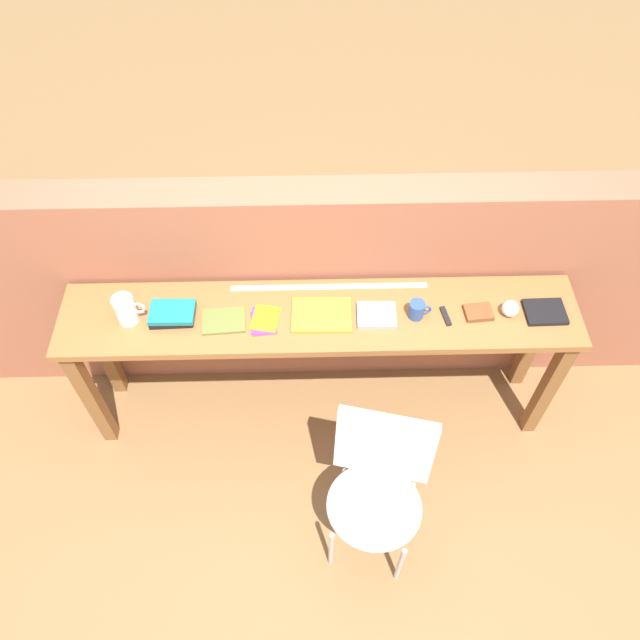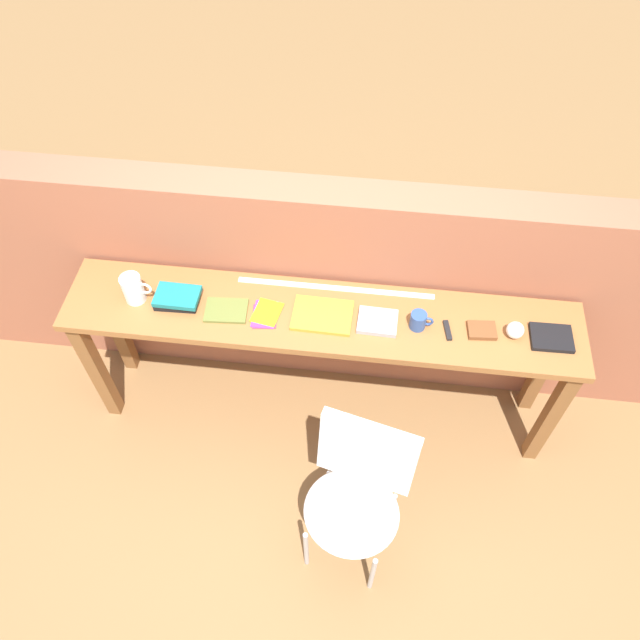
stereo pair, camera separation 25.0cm
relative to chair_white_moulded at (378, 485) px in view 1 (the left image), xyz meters
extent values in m
plane|color=olive|center=(-0.25, 0.42, -0.53)|extent=(40.00, 40.00, 0.00)
cube|color=#9E5B42|center=(-0.25, 1.06, 0.15)|extent=(6.00, 0.20, 1.36)
cube|color=#996033|center=(-0.25, 0.72, 0.33)|extent=(2.50, 0.44, 0.04)
cube|color=brown|center=(-1.44, 0.56, -0.11)|extent=(0.07, 0.07, 0.84)
cube|color=brown|center=(0.94, 0.56, -0.11)|extent=(0.07, 0.07, 0.84)
cube|color=brown|center=(-1.44, 0.88, -0.11)|extent=(0.07, 0.07, 0.84)
cube|color=brown|center=(0.94, 0.88, -0.11)|extent=(0.07, 0.07, 0.84)
ellipsoid|color=silver|center=(-0.02, -0.07, -0.08)|extent=(0.53, 0.51, 0.08)
cube|color=silver|center=(0.03, 0.12, 0.16)|extent=(0.45, 0.20, 0.40)
cylinder|color=#B2B2B7|center=(-0.21, -0.18, -0.32)|extent=(0.02, 0.02, 0.41)
cylinder|color=#B2B2B7|center=(0.11, -0.26, -0.32)|extent=(0.02, 0.02, 0.41)
cylinder|color=#B2B2B7|center=(-0.14, 0.13, -0.32)|extent=(0.02, 0.02, 0.41)
cylinder|color=#B2B2B7|center=(0.18, 0.05, -0.32)|extent=(0.02, 0.02, 0.41)
cylinder|color=white|center=(-1.15, 0.71, 0.43)|extent=(0.10, 0.10, 0.15)
cone|color=white|center=(-1.15, 0.68, 0.52)|extent=(0.04, 0.03, 0.04)
torus|color=white|center=(-1.09, 0.71, 0.44)|extent=(0.07, 0.01, 0.07)
cube|color=black|center=(-0.95, 0.71, 0.37)|extent=(0.21, 0.14, 0.03)
cube|color=#19757A|center=(-0.94, 0.71, 0.40)|extent=(0.21, 0.15, 0.03)
cube|color=olive|center=(-0.70, 0.68, 0.36)|extent=(0.21, 0.16, 0.01)
cube|color=#E5334C|center=(-0.51, 0.67, 0.35)|extent=(0.13, 0.16, 0.00)
cube|color=purple|center=(-0.51, 0.68, 0.36)|extent=(0.11, 0.16, 0.00)
cube|color=yellow|center=(-0.50, 0.69, 0.36)|extent=(0.15, 0.17, 0.00)
cube|color=gold|center=(-0.24, 0.70, 0.36)|extent=(0.29, 0.21, 0.02)
cube|color=#9E9EA3|center=(0.02, 0.69, 0.37)|extent=(0.19, 0.16, 0.02)
cylinder|color=#2D4C8C|center=(0.21, 0.70, 0.40)|extent=(0.08, 0.08, 0.09)
torus|color=#2D4C8C|center=(0.25, 0.70, 0.40)|extent=(0.06, 0.01, 0.06)
cube|color=black|center=(0.35, 0.68, 0.36)|extent=(0.04, 0.11, 0.02)
cube|color=brown|center=(0.51, 0.70, 0.37)|extent=(0.14, 0.11, 0.02)
sphere|color=silver|center=(0.66, 0.70, 0.39)|extent=(0.08, 0.08, 0.08)
cube|color=black|center=(0.83, 0.70, 0.36)|extent=(0.19, 0.16, 0.02)
cube|color=silver|center=(-0.20, 0.89, 0.35)|extent=(0.97, 0.03, 0.00)
camera|label=1|loc=(-0.29, -1.11, 2.70)|focal=35.00mm
camera|label=2|loc=(-0.04, -1.10, 2.70)|focal=35.00mm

